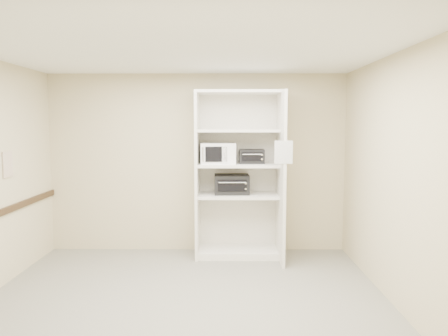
{
  "coord_description": "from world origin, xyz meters",
  "views": [
    {
      "loc": [
        0.46,
        -4.64,
        1.94
      ],
      "look_at": [
        0.41,
        1.26,
        1.35
      ],
      "focal_mm": 35.0,
      "sensor_mm": 36.0,
      "label": 1
    }
  ],
  "objects_px": {
    "toaster_oven_upper": "(252,156)",
    "toaster_oven_lower": "(232,184)",
    "microwave": "(218,153)",
    "shelving_unit": "(241,180)"
  },
  "relations": [
    {
      "from": "shelving_unit",
      "to": "toaster_oven_lower",
      "type": "bearing_deg",
      "value": 162.25
    },
    {
      "from": "toaster_oven_upper",
      "to": "toaster_oven_lower",
      "type": "distance_m",
      "value": 0.51
    },
    {
      "from": "shelving_unit",
      "to": "toaster_oven_lower",
      "type": "distance_m",
      "value": 0.16
    },
    {
      "from": "shelving_unit",
      "to": "microwave",
      "type": "bearing_deg",
      "value": 179.2
    },
    {
      "from": "toaster_oven_upper",
      "to": "toaster_oven_lower",
      "type": "relative_size",
      "value": 0.71
    },
    {
      "from": "shelving_unit",
      "to": "toaster_oven_lower",
      "type": "relative_size",
      "value": 4.78
    },
    {
      "from": "toaster_oven_lower",
      "to": "toaster_oven_upper",
      "type": "bearing_deg",
      "value": -1.19
    },
    {
      "from": "microwave",
      "to": "toaster_oven_upper",
      "type": "distance_m",
      "value": 0.51
    },
    {
      "from": "shelving_unit",
      "to": "microwave",
      "type": "relative_size",
      "value": 4.83
    },
    {
      "from": "shelving_unit",
      "to": "microwave",
      "type": "xyz_separation_m",
      "value": [
        -0.35,
        0.0,
        0.39
      ]
    }
  ]
}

